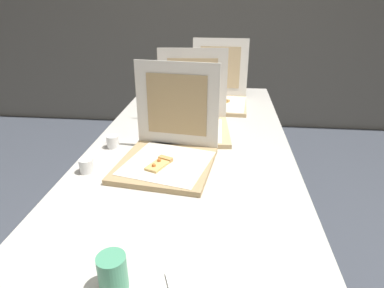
% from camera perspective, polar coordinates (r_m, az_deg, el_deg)
% --- Properties ---
extents(wall_back, '(10.00, 0.10, 2.60)m').
position_cam_1_polar(wall_back, '(3.67, 3.86, 23.25)').
color(wall_back, gray).
rests_on(wall_back, ground).
extents(table, '(0.93, 2.06, 0.75)m').
position_cam_1_polar(table, '(1.59, -0.14, -1.18)').
color(table, beige).
rests_on(table, ground).
extents(pizza_box_front, '(0.42, 0.43, 0.40)m').
position_cam_1_polar(pizza_box_front, '(1.35, -4.26, -1.14)').
color(pizza_box_front, tan).
rests_on(pizza_box_front, table).
extents(pizza_box_middle, '(0.41, 0.43, 0.40)m').
position_cam_1_polar(pizza_box_middle, '(1.68, 0.00, 4.32)').
color(pizza_box_middle, tan).
rests_on(pizza_box_middle, table).
extents(pizza_box_back, '(0.39, 0.47, 0.39)m').
position_cam_1_polar(pizza_box_back, '(2.11, 4.50, 8.49)').
color(pizza_box_back, tan).
rests_on(pizza_box_back, table).
extents(cup_white_far, '(0.06, 0.06, 0.06)m').
position_cam_1_polar(cup_white_far, '(1.91, -5.14, 5.84)').
color(cup_white_far, white).
rests_on(cup_white_far, table).
extents(cup_white_near_left, '(0.06, 0.06, 0.06)m').
position_cam_1_polar(cup_white_near_left, '(1.36, -18.16, -3.66)').
color(cup_white_near_left, white).
rests_on(cup_white_near_left, table).
extents(cup_white_near_center, '(0.06, 0.06, 0.06)m').
position_cam_1_polar(cup_white_near_center, '(1.54, -13.82, 0.41)').
color(cup_white_near_center, white).
rests_on(cup_white_near_center, table).
extents(cup_printed_front, '(0.07, 0.07, 0.10)m').
position_cam_1_polar(cup_printed_front, '(0.85, -13.84, -21.22)').
color(cup_printed_front, '#4C9E75').
rests_on(cup_printed_front, table).
extents(napkin_pile, '(0.20, 0.19, 0.01)m').
position_cam_1_polar(napkin_pile, '(0.86, 2.00, -24.01)').
color(napkin_pile, white).
rests_on(napkin_pile, table).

